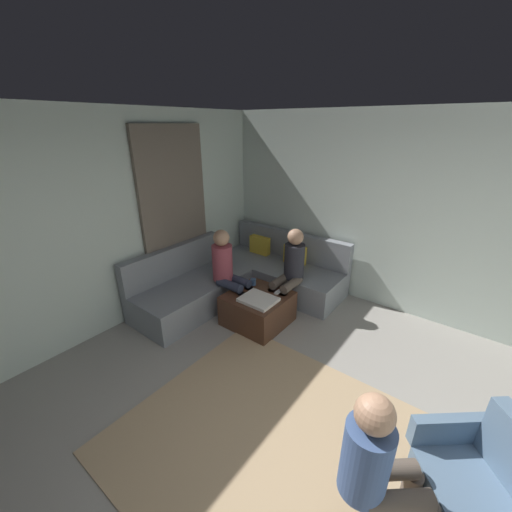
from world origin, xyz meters
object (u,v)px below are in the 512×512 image
object	(u,v)px
person_on_couch_back	(290,268)
person_on_couch_side	(228,269)
coffee_mug	(253,282)
person_on_armchair	(380,466)
ottoman	(258,308)
sectional_couch	(243,278)
armchair	(479,496)
game_remote	(279,292)

from	to	relation	value
person_on_couch_back	person_on_couch_side	world-z (taller)	same
coffee_mug	person_on_armchair	bearing A→B (deg)	-36.30
ottoman	person_on_armchair	size ratio (longest dim) A/B	0.64
person_on_couch_back	person_on_couch_side	xyz separation A→B (m)	(-0.67, -0.54, 0.00)
person_on_armchair	ottoman	bearing A→B (deg)	-166.17
sectional_couch	armchair	bearing A→B (deg)	-24.85
sectional_couch	person_on_couch_side	size ratio (longest dim) A/B	2.12
ottoman	game_remote	bearing A→B (deg)	50.71
armchair	person_on_armchair	world-z (taller)	person_on_armchair
coffee_mug	ottoman	bearing A→B (deg)	-39.29
armchair	person_on_couch_side	size ratio (longest dim) A/B	0.76
sectional_couch	person_on_couch_side	xyz separation A→B (m)	(0.15, -0.49, 0.38)
game_remote	coffee_mug	bearing A→B (deg)	-174.29
person_on_couch_back	person_on_armchair	bearing A→B (deg)	133.04
person_on_couch_back	person_on_couch_side	size ratio (longest dim) A/B	1.00
coffee_mug	person_on_couch_side	size ratio (longest dim) A/B	0.08
game_remote	person_on_armchair	size ratio (longest dim) A/B	0.13
coffee_mug	armchair	size ratio (longest dim) A/B	0.10
ottoman	game_remote	world-z (taller)	game_remote
sectional_couch	person_on_couch_back	distance (m)	0.90
person_on_armchair	coffee_mug	bearing A→B (deg)	-166.51
coffee_mug	armchair	world-z (taller)	armchair
ottoman	person_on_armchair	world-z (taller)	person_on_armchair
sectional_couch	coffee_mug	world-z (taller)	sectional_couch
armchair	person_on_couch_back	bearing A→B (deg)	16.99
sectional_couch	person_on_couch_back	bearing A→B (deg)	3.87
sectional_couch	person_on_armchair	bearing A→B (deg)	-35.88
ottoman	person_on_armchair	bearing A→B (deg)	-35.95
coffee_mug	person_on_couch_back	world-z (taller)	person_on_couch_back
coffee_mug	game_remote	xyz separation A→B (m)	(0.40, 0.04, -0.04)
armchair	person_on_couch_back	xyz separation A→B (m)	(-2.38, 1.54, 0.35)
game_remote	person_on_armchair	distance (m)	2.50
ottoman	coffee_mug	distance (m)	0.38
person_on_couch_back	ottoman	bearing A→B (deg)	72.59
person_on_couch_side	person_on_couch_back	bearing A→B (deg)	129.17
armchair	person_on_couch_side	world-z (taller)	person_on_couch_side
ottoman	person_on_couch_back	size ratio (longest dim) A/B	0.63
person_on_couch_side	person_on_armchair	size ratio (longest dim) A/B	1.02
game_remote	armchair	distance (m)	2.67
sectional_couch	game_remote	xyz separation A→B (m)	(0.83, -0.25, 0.15)
armchair	person_on_armchair	xyz separation A→B (m)	(-0.53, -0.45, 0.33)
armchair	game_remote	bearing A→B (deg)	22.25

